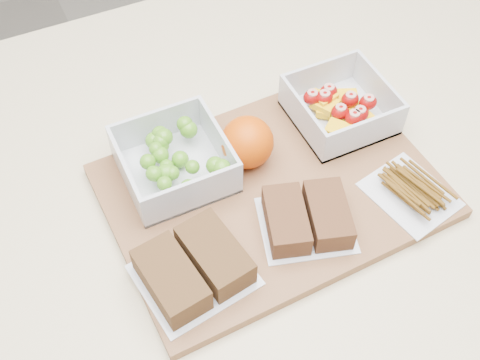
{
  "coord_description": "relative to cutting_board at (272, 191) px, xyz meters",
  "views": [
    {
      "loc": [
        -0.22,
        -0.43,
        1.55
      ],
      "look_at": [
        -0.02,
        -0.0,
        0.93
      ],
      "focal_mm": 45.0,
      "sensor_mm": 36.0,
      "label": 1
    }
  ],
  "objects": [
    {
      "name": "counter",
      "position": [
        -0.02,
        0.02,
        -0.46
      ],
      "size": [
        1.2,
        0.9,
        0.9
      ],
      "primitive_type": "cube",
      "color": "beige",
      "rests_on": "ground"
    },
    {
      "name": "cutting_board",
      "position": [
        0.0,
        0.0,
        0.0
      ],
      "size": [
        0.43,
        0.31,
        0.02
      ],
      "primitive_type": "cube",
      "rotation": [
        0.0,
        0.0,
        0.03
      ],
      "color": "brown",
      "rests_on": "counter"
    },
    {
      "name": "grape_container",
      "position": [
        -0.1,
        0.08,
        0.03
      ],
      "size": [
        0.13,
        0.13,
        0.06
      ],
      "color": "silver",
      "rests_on": "cutting_board"
    },
    {
      "name": "fruit_container",
      "position": [
        0.14,
        0.07,
        0.03
      ],
      "size": [
        0.13,
        0.13,
        0.05
      ],
      "color": "silver",
      "rests_on": "cutting_board"
    },
    {
      "name": "orange",
      "position": [
        -0.01,
        0.06,
        0.04
      ],
      "size": [
        0.07,
        0.07,
        0.07
      ],
      "primitive_type": "sphere",
      "color": "#DB4D05",
      "rests_on": "cutting_board"
    },
    {
      "name": "sandwich_bag_left",
      "position": [
        -0.14,
        -0.08,
        0.03
      ],
      "size": [
        0.14,
        0.13,
        0.04
      ],
      "color": "silver",
      "rests_on": "cutting_board"
    },
    {
      "name": "sandwich_bag_center",
      "position": [
        0.01,
        -0.07,
        0.03
      ],
      "size": [
        0.14,
        0.13,
        0.04
      ],
      "color": "silver",
      "rests_on": "cutting_board"
    },
    {
      "name": "pretzel_bag",
      "position": [
        0.16,
        -0.09,
        0.02
      ],
      "size": [
        0.11,
        0.13,
        0.02
      ],
      "color": "silver",
      "rests_on": "cutting_board"
    }
  ]
}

